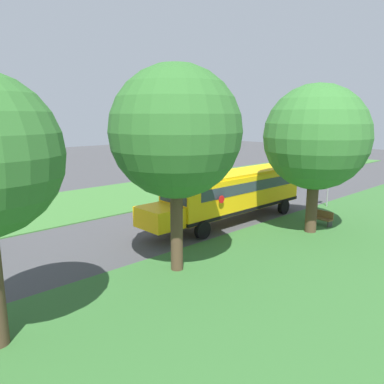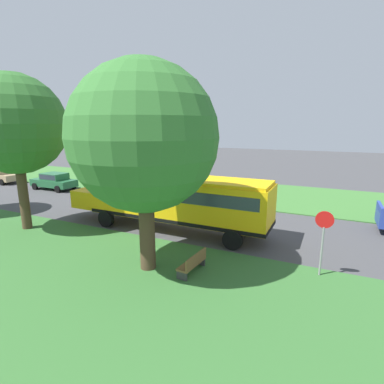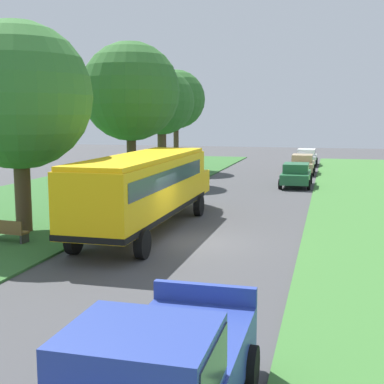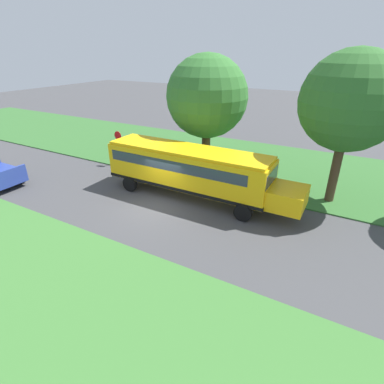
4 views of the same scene
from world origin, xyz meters
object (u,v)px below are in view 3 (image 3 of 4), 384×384
(school_bus, at_px, (146,185))
(oak_tree_roadside_mid, at_px, (130,92))
(park_bench, at_px, (6,231))
(oak_tree_across_road, at_px, (177,99))
(car_white_furthest, at_px, (306,156))
(car_tan_middle, at_px, (302,163))
(pickup_truck, at_px, (157,381))
(car_green_nearest, at_px, (296,173))
(oak_tree_far_end, at_px, (161,102))
(oak_tree_beside_bus, at_px, (16,98))

(school_bus, distance_m, oak_tree_roadside_mid, 9.50)
(oak_tree_roadside_mid, height_order, park_bench, oak_tree_roadside_mid)
(oak_tree_roadside_mid, relative_size, oak_tree_across_road, 1.03)
(school_bus, bearing_deg, oak_tree_roadside_mid, 114.86)
(school_bus, xyz_separation_m, car_white_furthest, (5.04, 31.07, -1.05))
(school_bus, relative_size, oak_tree_roadside_mid, 1.42)
(car_tan_middle, distance_m, pickup_truck, 37.26)
(pickup_truck, bearing_deg, car_tan_middle, 89.85)
(car_green_nearest, height_order, oak_tree_far_end, oak_tree_far_end)
(oak_tree_far_end, relative_size, park_bench, 4.82)
(oak_tree_beside_bus, xyz_separation_m, park_bench, (0.43, -1.74, -4.94))
(school_bus, distance_m, oak_tree_across_road, 24.61)
(oak_tree_across_road, bearing_deg, car_white_furthest, 35.23)
(car_tan_middle, height_order, oak_tree_across_road, oak_tree_across_road)
(school_bus, distance_m, car_white_furthest, 31.50)
(car_tan_middle, relative_size, park_bench, 2.69)
(car_white_furthest, relative_size, park_bench, 2.69)
(oak_tree_beside_bus, relative_size, park_bench, 5.14)
(car_white_furthest, distance_m, oak_tree_beside_bus, 34.35)
(car_tan_middle, distance_m, oak_tree_beside_bus, 27.38)
(oak_tree_across_road, bearing_deg, park_bench, -87.51)
(school_bus, distance_m, car_tan_middle, 24.18)
(car_white_furthest, relative_size, oak_tree_across_road, 0.52)
(oak_tree_roadside_mid, bearing_deg, car_white_furthest, 69.61)
(car_white_furthest, distance_m, oak_tree_far_end, 19.00)
(oak_tree_roadside_mid, distance_m, park_bench, 12.39)
(oak_tree_far_end, height_order, oak_tree_across_road, oak_tree_across_road)
(oak_tree_beside_bus, bearing_deg, oak_tree_far_end, 87.94)
(car_white_furthest, bearing_deg, oak_tree_beside_bus, -106.74)
(oak_tree_roadside_mid, relative_size, park_bench, 5.34)
(school_bus, distance_m, car_green_nearest, 16.45)
(oak_tree_far_end, xyz_separation_m, oak_tree_across_road, (-1.34, 8.49, 0.49))
(school_bus, xyz_separation_m, car_green_nearest, (5.04, 15.63, -1.05))
(school_bus, height_order, park_bench, school_bus)
(oak_tree_far_end, distance_m, park_bench, 19.11)
(car_tan_middle, height_order, park_bench, car_tan_middle)
(school_bus, height_order, oak_tree_across_road, oak_tree_across_road)
(oak_tree_roadside_mid, xyz_separation_m, oak_tree_far_end, (-0.55, 7.34, -0.40))
(school_bus, height_order, oak_tree_roadside_mid, oak_tree_roadside_mid)
(school_bus, bearing_deg, car_green_nearest, 72.11)
(car_white_furthest, xyz_separation_m, oak_tree_across_road, (-10.55, -7.45, 5.20))
(car_tan_middle, bearing_deg, pickup_truck, -90.15)
(park_bench, bearing_deg, school_bus, 37.07)
(car_tan_middle, distance_m, oak_tree_roadside_mid, 18.75)
(car_tan_middle, xyz_separation_m, oak_tree_far_end, (-9.21, -8.49, 4.71))
(oak_tree_beside_bus, bearing_deg, oak_tree_roadside_mid, 82.97)
(car_green_nearest, relative_size, oak_tree_far_end, 0.56)
(pickup_truck, relative_size, oak_tree_beside_bus, 0.64)
(car_green_nearest, relative_size, car_white_furthest, 1.00)
(car_white_furthest, relative_size, oak_tree_far_end, 0.56)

